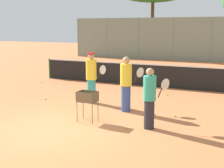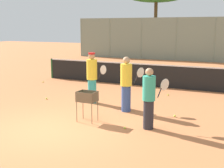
{
  "view_description": "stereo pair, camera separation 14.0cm",
  "coord_description": "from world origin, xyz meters",
  "px_view_note": "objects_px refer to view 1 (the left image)",
  "views": [
    {
      "loc": [
        4.89,
        -6.64,
        2.77
      ],
      "look_at": [
        0.83,
        2.06,
        1.0
      ],
      "focal_mm": 50.0,
      "sensor_mm": 36.0,
      "label": 1
    },
    {
      "loc": [
        5.02,
        -6.58,
        2.77
      ],
      "look_at": [
        0.83,
        2.06,
        1.0
      ],
      "focal_mm": 50.0,
      "sensor_mm": 36.0,
      "label": 2
    }
  ],
  "objects_px": {
    "player_white_outfit": "(91,77)",
    "parked_car": "(206,50)",
    "player_red_cap": "(150,98)",
    "player_yellow_shirt": "(126,84)",
    "tennis_net": "(142,74)",
    "ball_cart": "(87,99)"
  },
  "relations": [
    {
      "from": "player_red_cap",
      "to": "parked_car",
      "type": "relative_size",
      "value": 0.4
    },
    {
      "from": "player_white_outfit",
      "to": "player_yellow_shirt",
      "type": "height_order",
      "value": "player_white_outfit"
    },
    {
      "from": "tennis_net",
      "to": "parked_car",
      "type": "xyz_separation_m",
      "value": [
        0.65,
        15.38,
        0.1
      ]
    },
    {
      "from": "ball_cart",
      "to": "player_red_cap",
      "type": "bearing_deg",
      "value": 4.43
    },
    {
      "from": "player_red_cap",
      "to": "parked_car",
      "type": "distance_m",
      "value": 21.34
    },
    {
      "from": "tennis_net",
      "to": "player_red_cap",
      "type": "bearing_deg",
      "value": -68.48
    },
    {
      "from": "tennis_net",
      "to": "player_yellow_shirt",
      "type": "height_order",
      "value": "player_yellow_shirt"
    },
    {
      "from": "player_yellow_shirt",
      "to": "parked_car",
      "type": "bearing_deg",
      "value": 37.16
    },
    {
      "from": "player_red_cap",
      "to": "ball_cart",
      "type": "relative_size",
      "value": 1.86
    },
    {
      "from": "tennis_net",
      "to": "ball_cart",
      "type": "relative_size",
      "value": 11.83
    },
    {
      "from": "parked_car",
      "to": "ball_cart",
      "type": "bearing_deg",
      "value": -90.54
    },
    {
      "from": "player_white_outfit",
      "to": "player_yellow_shirt",
      "type": "relative_size",
      "value": 1.02
    },
    {
      "from": "player_white_outfit",
      "to": "player_red_cap",
      "type": "height_order",
      "value": "player_white_outfit"
    },
    {
      "from": "player_white_outfit",
      "to": "parked_car",
      "type": "xyz_separation_m",
      "value": [
        1.18,
        19.36,
        -0.3
      ]
    },
    {
      "from": "player_red_cap",
      "to": "player_yellow_shirt",
      "type": "xyz_separation_m",
      "value": [
        -1.27,
        1.39,
        0.07
      ]
    },
    {
      "from": "player_yellow_shirt",
      "to": "ball_cart",
      "type": "distance_m",
      "value": 1.67
    },
    {
      "from": "tennis_net",
      "to": "parked_car",
      "type": "height_order",
      "value": "parked_car"
    },
    {
      "from": "tennis_net",
      "to": "ball_cart",
      "type": "xyz_separation_m",
      "value": [
        0.45,
        -6.04,
        0.12
      ]
    },
    {
      "from": "ball_cart",
      "to": "parked_car",
      "type": "distance_m",
      "value": 21.42
    },
    {
      "from": "player_white_outfit",
      "to": "parked_car",
      "type": "relative_size",
      "value": 0.44
    },
    {
      "from": "tennis_net",
      "to": "player_yellow_shirt",
      "type": "distance_m",
      "value": 4.65
    },
    {
      "from": "player_white_outfit",
      "to": "ball_cart",
      "type": "xyz_separation_m",
      "value": [
        0.98,
        -2.06,
        -0.28
      ]
    }
  ]
}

